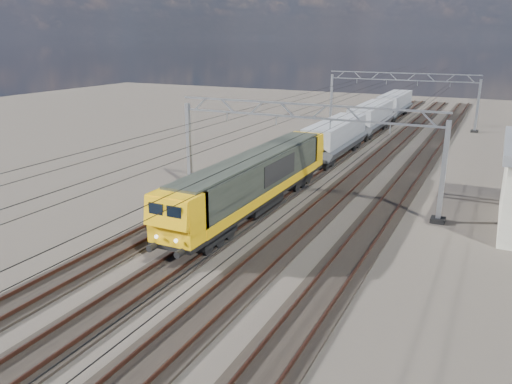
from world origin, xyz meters
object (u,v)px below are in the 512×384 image
at_px(catenary_gantry_mid, 302,149).
at_px(catenary_gantry_far, 400,97).
at_px(hopper_wagon_lead, 336,136).
at_px(hopper_wagon_mid, 371,117).
at_px(locomotive, 256,179).
at_px(hopper_wagon_third, 395,104).

height_order(catenary_gantry_mid, catenary_gantry_far, same).
bearing_deg(hopper_wagon_lead, catenary_gantry_mid, -82.10).
bearing_deg(catenary_gantry_mid, hopper_wagon_mid, 94.00).
xyz_separation_m(locomotive, hopper_wagon_third, (-0.00, 46.10, -0.09)).
distance_m(catenary_gantry_mid, hopper_wagon_third, 42.90).
xyz_separation_m(catenary_gantry_far, locomotive, (-2.00, -39.28, -1.58)).
xyz_separation_m(hopper_wagon_lead, hopper_wagon_mid, (0.00, 14.20, 0.00)).
bearing_deg(catenary_gantry_far, locomotive, -92.92).
bearing_deg(locomotive, catenary_gantry_far, 87.08).
height_order(catenary_gantry_far, hopper_wagon_lead, catenary_gantry_far).
height_order(catenary_gantry_far, hopper_wagon_third, catenary_gantry_far).
distance_m(locomotive, hopper_wagon_lead, 17.70).
bearing_deg(catenary_gantry_mid, hopper_wagon_third, 92.67).
height_order(catenary_gantry_mid, hopper_wagon_third, catenary_gantry_mid).
distance_m(locomotive, hopper_wagon_mid, 31.90).
bearing_deg(locomotive, hopper_wagon_third, 90.00).
distance_m(catenary_gantry_far, hopper_wagon_mid, 7.83).
bearing_deg(catenary_gantry_mid, hopper_wagon_lead, 97.90).
height_order(locomotive, hopper_wagon_mid, locomotive).
bearing_deg(hopper_wagon_third, locomotive, -90.00).
distance_m(hopper_wagon_lead, hopper_wagon_mid, 14.20).
xyz_separation_m(catenary_gantry_far, hopper_wagon_lead, (-2.00, -21.58, -1.67)).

